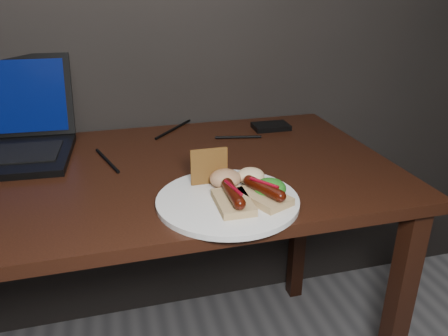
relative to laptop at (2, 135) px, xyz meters
name	(u,v)px	position (x,y,z in m)	size (l,w,h in m)	color
desk	(123,204)	(0.30, -0.22, -0.14)	(1.40, 0.70, 0.75)	#33170C
laptop	(2,135)	(0.00, 0.00, 0.00)	(0.39, 0.39, 0.25)	black
hard_drive	(271,126)	(0.79, 0.01, -0.04)	(0.11, 0.08, 0.02)	black
desk_cables	(115,147)	(0.30, -0.04, -0.05)	(0.92, 0.39, 0.01)	black
plate	(228,201)	(0.52, -0.45, -0.04)	(0.31, 0.31, 0.01)	white
bread_sausage_center	(233,198)	(0.52, -0.48, -0.02)	(0.07, 0.12, 0.04)	tan
bread_sausage_right	(264,193)	(0.59, -0.48, -0.02)	(0.11, 0.13, 0.04)	tan
crispbread	(209,166)	(0.50, -0.36, 0.00)	(0.09, 0.01, 0.09)	brown
salad_greens	(270,188)	(0.61, -0.46, -0.02)	(0.07, 0.07, 0.04)	#195A12
salsa_mound	(225,179)	(0.53, -0.39, -0.02)	(0.07, 0.07, 0.04)	#A42E10
coleslaw_mound	(251,176)	(0.59, -0.39, -0.02)	(0.06, 0.06, 0.04)	white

